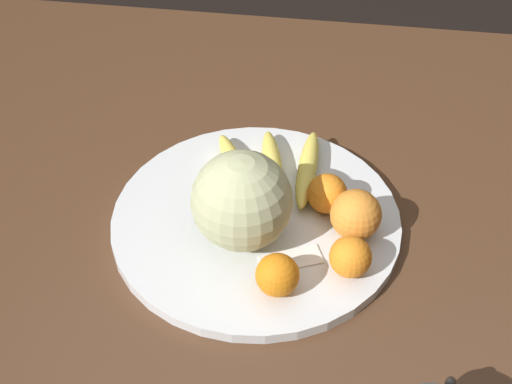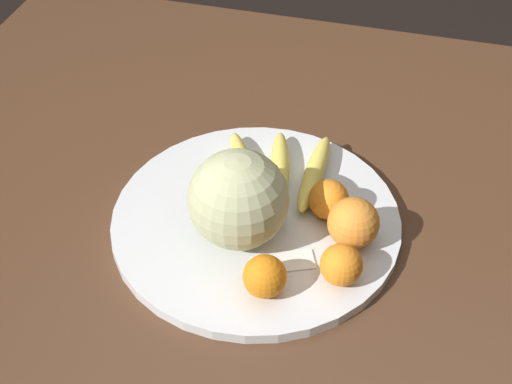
# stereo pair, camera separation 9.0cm
# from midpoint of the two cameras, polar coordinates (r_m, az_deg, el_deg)

# --- Properties ---
(kitchen_table) EXTENTS (1.45, 1.18, 0.72)m
(kitchen_table) POSITION_cam_midpoint_polar(r_m,az_deg,el_deg) (1.16, 0.37, -4.53)
(kitchen_table) COLOR #4C301E
(kitchen_table) RESTS_ON ground_plane
(fruit_bowl) EXTENTS (0.43, 0.43, 0.02)m
(fruit_bowl) POSITION_cam_midpoint_polar(r_m,az_deg,el_deg) (1.08, -2.39, -2.34)
(fruit_bowl) COLOR silver
(fruit_bowl) RESTS_ON kitchen_table
(melon) EXTENTS (0.14, 0.14, 0.14)m
(melon) POSITION_cam_midpoint_polar(r_m,az_deg,el_deg) (0.99, -3.75, -0.81)
(melon) COLOR #B2B789
(melon) RESTS_ON fruit_bowl
(banana_bunch) EXTENTS (0.18, 0.21, 0.03)m
(banana_bunch) POSITION_cam_midpoint_polar(r_m,az_deg,el_deg) (1.12, -0.98, 1.63)
(banana_bunch) COLOR #473819
(banana_bunch) RESTS_ON fruit_bowl
(orange_front_left) EXTENTS (0.06, 0.06, 0.06)m
(orange_front_left) POSITION_cam_midpoint_polar(r_m,az_deg,el_deg) (1.06, 3.33, -0.10)
(orange_front_left) COLOR orange
(orange_front_left) RESTS_ON fruit_bowl
(orange_front_right) EXTENTS (0.06, 0.06, 0.06)m
(orange_front_right) POSITION_cam_midpoint_polar(r_m,az_deg,el_deg) (0.95, -0.70, -6.81)
(orange_front_right) COLOR orange
(orange_front_right) RESTS_ON fruit_bowl
(orange_mid_center) EXTENTS (0.06, 0.06, 0.06)m
(orange_mid_center) POSITION_cam_midpoint_polar(r_m,az_deg,el_deg) (0.98, 4.96, -5.30)
(orange_mid_center) COLOR orange
(orange_mid_center) RESTS_ON fruit_bowl
(orange_back_left) EXTENTS (0.07, 0.07, 0.07)m
(orange_back_left) POSITION_cam_midpoint_polar(r_m,az_deg,el_deg) (1.02, 5.51, -1.92)
(orange_back_left) COLOR orange
(orange_back_left) RESTS_ON fruit_bowl
(produce_tag) EXTENTS (0.09, 0.07, 0.00)m
(produce_tag) POSITION_cam_midpoint_polar(r_m,az_deg,el_deg) (1.01, 0.27, -5.53)
(produce_tag) COLOR white
(produce_tag) RESTS_ON fruit_bowl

